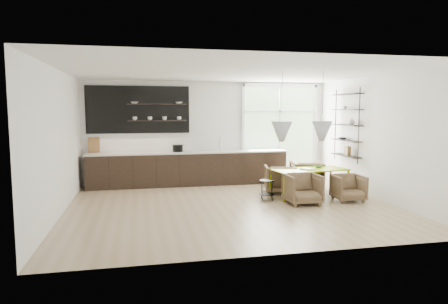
# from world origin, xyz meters

# --- Properties ---
(room) EXTENTS (7.02, 6.01, 2.91)m
(room) POSITION_xyz_m (0.58, 1.10, 1.46)
(room) COLOR tan
(room) RESTS_ON ground
(kitchen_run) EXTENTS (5.54, 0.69, 2.75)m
(kitchen_run) POSITION_xyz_m (-0.69, 2.69, 0.60)
(kitchen_run) COLOR black
(kitchen_run) RESTS_ON ground
(right_shelving) EXTENTS (0.26, 1.22, 1.90)m
(right_shelving) POSITION_xyz_m (3.36, 1.17, 1.65)
(right_shelving) COLOR black
(right_shelving) RESTS_ON ground
(dining_table) EXTENTS (1.91, 1.05, 0.66)m
(dining_table) POSITION_xyz_m (2.10, 0.65, 0.62)
(dining_table) COLOR #9ABA01
(dining_table) RESTS_ON ground
(armchair_back_left) EXTENTS (0.90, 0.92, 0.70)m
(armchair_back_left) POSITION_xyz_m (1.54, 1.16, 0.35)
(armchair_back_left) COLOR brown
(armchair_back_left) RESTS_ON ground
(armchair_back_right) EXTENTS (0.93, 0.95, 0.74)m
(armchair_back_right) POSITION_xyz_m (2.39, 1.47, 0.37)
(armchair_back_right) COLOR brown
(armchair_back_right) RESTS_ON ground
(armchair_front_left) EXTENTS (0.73, 0.75, 0.68)m
(armchair_front_left) POSITION_xyz_m (1.61, -0.12, 0.34)
(armchair_front_left) COLOR brown
(armchair_front_left) RESTS_ON ground
(armchair_front_right) EXTENTS (0.70, 0.71, 0.61)m
(armchair_front_right) POSITION_xyz_m (2.76, -0.06, 0.31)
(armchair_front_right) COLOR brown
(armchair_front_right) RESTS_ON ground
(wire_stool) EXTENTS (0.37, 0.37, 0.46)m
(wire_stool) POSITION_xyz_m (0.96, 0.44, 0.30)
(wire_stool) COLOR black
(wire_stool) RESTS_ON ground
(table_book) EXTENTS (0.33, 0.37, 0.03)m
(table_book) POSITION_xyz_m (1.91, 0.54, 0.68)
(table_book) COLOR white
(table_book) RESTS_ON dining_table
(table_bowl) EXTENTS (0.19, 0.19, 0.06)m
(table_bowl) POSITION_xyz_m (2.42, 0.81, 0.69)
(table_bowl) COLOR #4E7E59
(table_bowl) RESTS_ON dining_table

